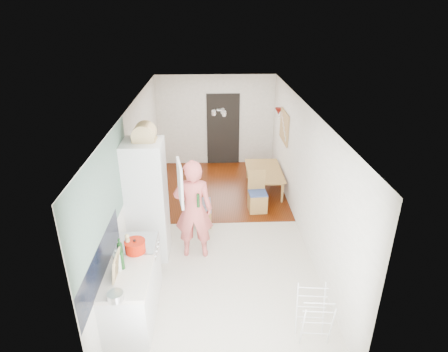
{
  "coord_description": "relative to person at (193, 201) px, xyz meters",
  "views": [
    {
      "loc": [
        -0.18,
        -6.49,
        4.12
      ],
      "look_at": [
        0.09,
        0.2,
        1.08
      ],
      "focal_mm": 30.0,
      "sensor_mm": 36.0,
      "label": 1
    }
  ],
  "objects": [
    {
      "name": "bottle_a",
      "position": [
        -0.93,
        -1.42,
        -0.01
      ],
      "size": [
        0.09,
        0.09,
        0.3
      ],
      "primitive_type": "cylinder",
      "rotation": [
        0.0,
        0.0,
        0.26
      ],
      "color": "#153C17",
      "rests_on": "worktop"
    },
    {
      "name": "tile_splashback",
      "position": [
        -1.11,
        -1.71,
        0.06
      ],
      "size": [
        0.02,
        1.9,
        0.5
      ],
      "primitive_type": "cube",
      "color": "black",
      "rests_on": "room_shell"
    },
    {
      "name": "chopping_boards",
      "position": [
        -0.92,
        -1.73,
        0.01
      ],
      "size": [
        0.11,
        0.26,
        0.36
      ],
      "primitive_type": null,
      "rotation": [
        0.0,
        0.0,
        -0.27
      ],
      "color": "#DBB880",
      "rests_on": "worktop"
    },
    {
      "name": "room_shell",
      "position": [
        0.48,
        0.84,
        0.16
      ],
      "size": [
        3.2,
        7.0,
        2.5
      ],
      "primitive_type": null,
      "color": "white",
      "rests_on": "ground"
    },
    {
      "name": "dining_chair",
      "position": [
        1.32,
        1.52,
        -0.63
      ],
      "size": [
        0.41,
        0.41,
        0.9
      ],
      "primitive_type": null,
      "rotation": [
        0.0,
        0.0,
        0.07
      ],
      "color": "#AE7E3D",
      "rests_on": "floor"
    },
    {
      "name": "grey_drape",
      "position": [
        0.12,
        0.94,
        -0.6
      ],
      "size": [
        0.39,
        0.39,
        0.17
      ],
      "primitive_type": "cube",
      "rotation": [
        0.0,
        0.0,
        0.04
      ],
      "color": "slate",
      "rests_on": "stool"
    },
    {
      "name": "cooker_top",
      "position": [
        -0.82,
        -0.96,
        -0.19
      ],
      "size": [
        0.6,
        0.6,
        0.04
      ],
      "primitive_type": "cube",
      "color": "silver",
      "rests_on": "room_shell"
    },
    {
      "name": "doorway_recess",
      "position": [
        0.68,
        4.32,
        -0.09
      ],
      "size": [
        0.9,
        0.04,
        2.0
      ],
      "primitive_type": "cube",
      "color": "black",
      "rests_on": "room_shell"
    },
    {
      "name": "pepper_mill_front",
      "position": [
        -0.95,
        -1.38,
        -0.05
      ],
      "size": [
        0.07,
        0.07,
        0.24
      ],
      "primitive_type": "cylinder",
      "rotation": [
        0.0,
        0.0,
        0.01
      ],
      "color": "#DBB880",
      "rests_on": "worktop"
    },
    {
      "name": "red_casserole",
      "position": [
        -0.79,
        -1.18,
        -0.08
      ],
      "size": [
        0.35,
        0.35,
        0.18
      ],
      "primitive_type": "cylinder",
      "rotation": [
        0.0,
        0.0,
        -0.17
      ],
      "color": "red",
      "rests_on": "cooker_top"
    },
    {
      "name": "fridge_interior",
      "position": [
        -0.48,
        0.06,
        0.46
      ],
      "size": [
        0.02,
        0.52,
        0.66
      ],
      "primitive_type": "cube",
      "color": "white",
      "rests_on": "room_shell"
    },
    {
      "name": "wood_floor_overlay",
      "position": [
        0.48,
        2.69,
        -1.08
      ],
      "size": [
        3.2,
        3.3,
        0.01
      ],
      "primitive_type": "cube",
      "color": "#591C08",
      "rests_on": "room_shell"
    },
    {
      "name": "fridge_housing",
      "position": [
        -0.79,
        0.06,
        -0.01
      ],
      "size": [
        0.66,
        0.66,
        2.15
      ],
      "primitive_type": "cube",
      "color": "silver",
      "rests_on": "room_shell"
    },
    {
      "name": "drying_rack",
      "position": [
        1.64,
        -1.98,
        -0.7
      ],
      "size": [
        0.42,
        0.39,
        0.76
      ],
      "primitive_type": null,
      "rotation": [
        0.0,
        0.0,
        -0.1
      ],
      "color": "silver",
      "rests_on": "floor"
    },
    {
      "name": "bottle_b",
      "position": [
        -0.89,
        -1.56,
        -0.03
      ],
      "size": [
        0.08,
        0.08,
        0.27
      ],
      "primitive_type": "cylinder",
      "rotation": [
        0.0,
        0.0,
        0.34
      ],
      "color": "#153C17",
      "rests_on": "worktop"
    },
    {
      "name": "pinboard_frame",
      "position": [
        2.04,
        2.74,
        0.46
      ],
      "size": [
        0.0,
        0.94,
        0.74
      ],
      "primitive_type": "cube",
      "color": "#AE7E3D",
      "rests_on": "room_shell"
    },
    {
      "name": "wall_sconce",
      "position": [
        2.02,
        3.39,
        0.66
      ],
      "size": [
        0.18,
        0.18,
        0.16
      ],
      "primitive_type": "cone",
      "color": "maroon",
      "rests_on": "room_shell"
    },
    {
      "name": "held_bottle",
      "position": [
        0.09,
        -0.18,
        0.1
      ],
      "size": [
        0.05,
        0.05,
        0.24
      ],
      "primitive_type": "cylinder",
      "color": "#153C17",
      "rests_on": "person"
    },
    {
      "name": "bottle_c",
      "position": [
        -0.94,
        -1.58,
        -0.04
      ],
      "size": [
        0.12,
        0.12,
        0.24
      ],
      "primitive_type": "cylinder",
      "rotation": [
        0.0,
        0.0,
        -0.3
      ],
      "color": "silver",
      "rests_on": "worktop"
    },
    {
      "name": "range_cooker",
      "position": [
        -0.82,
        -0.96,
        -0.65
      ],
      "size": [
        0.6,
        0.6,
        0.88
      ],
      "primitive_type": "cube",
      "color": "silver",
      "rests_on": "room_shell"
    },
    {
      "name": "floor",
      "position": [
        0.48,
        0.84,
        -1.09
      ],
      "size": [
        3.2,
        7.0,
        0.01
      ],
      "primitive_type": "cube",
      "color": "beige",
      "rests_on": "ground"
    },
    {
      "name": "worktop",
      "position": [
        -0.82,
        -1.71,
        -0.2
      ],
      "size": [
        0.62,
        0.92,
        0.06
      ],
      "primitive_type": "cube",
      "color": "silver",
      "rests_on": "room_shell"
    },
    {
      "name": "bread_bin",
      "position": [
        -0.75,
        0.13,
        1.17
      ],
      "size": [
        0.4,
        0.38,
        0.2
      ],
      "primitive_type": null,
      "rotation": [
        0.0,
        0.0,
        -0.05
      ],
      "color": "#DBB880",
      "rests_on": "fridge_housing"
    },
    {
      "name": "sage_wall_panel",
      "position": [
        -1.11,
        -1.16,
        0.76
      ],
      "size": [
        0.02,
        3.0,
        1.3
      ],
      "primitive_type": "cube",
      "color": "slate",
      "rests_on": "room_shell"
    },
    {
      "name": "steel_pan",
      "position": [
        -0.85,
        -2.14,
        -0.12
      ],
      "size": [
        0.2,
        0.2,
        0.1
      ],
      "primitive_type": "cylinder",
      "rotation": [
        0.0,
        0.0,
        -0.01
      ],
      "color": "silver",
      "rests_on": "worktop"
    },
    {
      "name": "pepper_mill_back",
      "position": [
        -0.88,
        -1.18,
        -0.05
      ],
      "size": [
        0.07,
        0.07,
        0.23
      ],
      "primitive_type": "cylinder",
      "rotation": [
        0.0,
        0.0,
        0.16
      ],
      "color": "#DBB880",
      "rests_on": "worktop"
    },
    {
      "name": "pinboard",
      "position": [
        2.06,
        2.74,
        0.46
      ],
      "size": [
        0.03,
        0.9,
        0.7
      ],
      "primitive_type": "cube",
      "color": "tan",
      "rests_on": "room_shell"
    },
    {
      "name": "person",
      "position": [
        0.0,
        0.0,
        0.0
      ],
      "size": [
        0.8,
        0.54,
        2.17
      ],
      "primitive_type": "imported",
      "rotation": [
        0.0,
        0.0,
        3.12
      ],
      "color": "#D45D59",
      "rests_on": "floor"
    },
    {
      "name": "base_cabinet",
      "position": [
        -0.82,
        -1.71,
        -0.66
      ],
      "size": [
        0.6,
        0.9,
        0.86
      ],
      "primitive_type": "cube",
      "color": "silver",
      "rests_on": "room_shell"
    },
    {
      "name": "stool",
      "position": [
        0.14,
        0.96,
        -0.89
      ],
      "size": [
        0.34,
        0.34,
        0.4
      ],
      "primitive_type": null,
      "rotation": [
        0.0,
        0.0,
        0.12
      ],
      "color": "#AE7E3D",
      "rests_on": "floor"
    },
    {
      "name": "dining_table",
      "position": [
        1.63,
        2.55,
        -0.86
      ],
      "size": [
        0.73,
        1.28,
        0.45
      ],
      "primitive_type": "imported",
      "rotation": [
        0.0,
        0.0,
        1.55
      ],
      "color": "#AE7E3D",
      "rests_on": "floor"
    },
    {
      "name": "fridge_door",
      "position": [
        -0.18,
        -0.24,
        0.46
      ],
      "size": [
        0.14,
        0.56,
        0.7
      ],
      "primitive_type": "cube",
      "rotation": [
        0.0,
        0.0,
        -1.4
      ],
      "color": "silver",
      "rests_on": "room_shell"
    }
  ]
}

